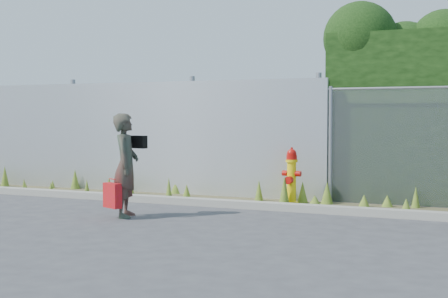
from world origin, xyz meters
TOP-DOWN VIEW (x-y plane):
  - ground at (0.00, 0.00)m, footprint 80.00×80.00m
  - curb at (0.00, 1.80)m, footprint 16.00×0.22m
  - weed_strip at (-0.59, 2.50)m, footprint 16.00×1.32m
  - corrugated_fence at (-3.25, 3.01)m, footprint 8.50×0.21m
  - fire_hydrant at (0.50, 2.48)m, footprint 0.33×0.30m
  - woman at (-1.43, 0.26)m, footprint 0.55×0.67m
  - red_tote_bag at (-1.52, 0.03)m, footprint 0.33×0.12m
  - black_shoulder_bag at (-1.30, 0.44)m, footprint 0.26×0.11m

SIDE VIEW (x-z plane):
  - ground at x=0.00m, z-range 0.00..0.00m
  - curb at x=0.00m, z-range 0.00..0.12m
  - weed_strip at x=-0.59m, z-range -0.14..0.40m
  - red_tote_bag at x=-1.52m, z-range 0.13..0.57m
  - fire_hydrant at x=0.50m, z-range -0.02..0.98m
  - woman at x=-1.43m, z-range 0.00..1.57m
  - corrugated_fence at x=-3.25m, z-range -0.05..2.25m
  - black_shoulder_bag at x=-1.30m, z-range 1.04..1.23m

